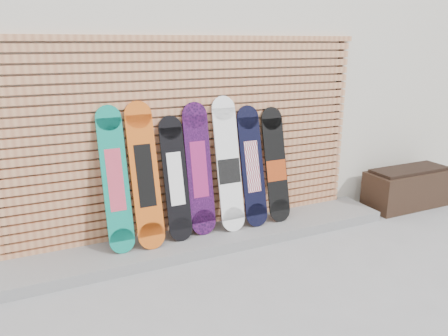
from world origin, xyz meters
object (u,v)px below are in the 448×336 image
(snowboard_0, at_px, (115,180))
(snowboard_4, at_px, (228,165))
(snowboard_1, at_px, (145,176))
(snowboard_6, at_px, (276,166))
(planter_box, at_px, (408,187))
(snowboard_2, at_px, (176,179))
(snowboard_3, at_px, (199,169))
(snowboard_5, at_px, (252,166))

(snowboard_0, relative_size, snowboard_4, 0.98)
(snowboard_1, xyz_separation_m, snowboard_4, (0.98, 0.02, -0.01))
(snowboard_0, distance_m, snowboard_6, 1.92)
(snowboard_4, height_order, snowboard_6, snowboard_4)
(planter_box, height_order, snowboard_0, snowboard_0)
(planter_box, distance_m, snowboard_2, 3.38)
(snowboard_3, bearing_deg, snowboard_5, -2.49)
(snowboard_0, distance_m, snowboard_2, 0.65)
(snowboard_2, relative_size, snowboard_6, 0.99)
(snowboard_5, bearing_deg, snowboard_4, -179.29)
(snowboard_2, height_order, snowboard_5, snowboard_5)
(snowboard_4, bearing_deg, planter_box, -3.64)
(snowboard_0, height_order, snowboard_1, snowboard_1)
(planter_box, xyz_separation_m, snowboard_3, (-3.04, 0.20, 0.59))
(snowboard_6, bearing_deg, snowboard_4, -179.47)
(snowboard_2, distance_m, snowboard_6, 1.27)
(snowboard_5, bearing_deg, snowboard_0, -179.92)
(snowboard_0, xyz_separation_m, snowboard_1, (0.30, -0.02, 0.01))
(snowboard_2, bearing_deg, snowboard_4, -0.88)
(snowboard_4, distance_m, snowboard_5, 0.32)
(snowboard_2, xyz_separation_m, snowboard_5, (0.95, -0.01, 0.03))
(planter_box, relative_size, snowboard_1, 0.80)
(snowboard_1, xyz_separation_m, snowboard_6, (1.62, 0.02, -0.09))
(snowboard_3, relative_size, snowboard_5, 1.05)
(snowboard_1, bearing_deg, snowboard_6, 0.85)
(snowboard_4, bearing_deg, snowboard_0, 179.92)
(snowboard_0, bearing_deg, snowboard_1, -3.70)
(snowboard_3, xyz_separation_m, snowboard_5, (0.66, -0.03, -0.04))
(snowboard_0, xyz_separation_m, snowboard_4, (1.28, -0.00, 0.00))
(snowboard_4, distance_m, snowboard_6, 0.64)
(snowboard_6, bearing_deg, snowboard_2, 179.83)
(snowboard_0, bearing_deg, snowboard_4, -0.08)
(planter_box, relative_size, snowboard_4, 0.80)
(planter_box, relative_size, snowboard_5, 0.87)
(snowboard_4, xyz_separation_m, snowboard_5, (0.31, 0.00, -0.05))
(snowboard_0, relative_size, snowboard_2, 1.11)
(snowboard_1, xyz_separation_m, snowboard_2, (0.34, 0.03, -0.09))
(planter_box, height_order, snowboard_3, snowboard_3)
(snowboard_2, xyz_separation_m, snowboard_6, (1.27, -0.00, -0.00))
(snowboard_0, relative_size, snowboard_3, 1.02)
(snowboard_0, bearing_deg, snowboard_6, 0.12)
(snowboard_4, bearing_deg, snowboard_2, 179.12)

